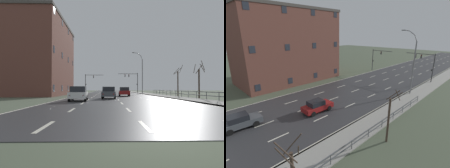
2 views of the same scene
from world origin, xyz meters
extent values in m
cube|color=#4C5642|center=(0.00, 48.00, -0.06)|extent=(160.00, 160.00, 0.12)
cube|color=#303033|center=(0.00, 60.00, 0.01)|extent=(14.00, 120.00, 0.02)
cube|color=beige|center=(-3.50, 2.00, 0.02)|extent=(0.16, 2.20, 0.01)
cube|color=beige|center=(-3.50, 7.40, 0.02)|extent=(0.16, 2.20, 0.01)
cube|color=beige|center=(-3.50, 12.80, 0.02)|extent=(0.16, 2.20, 0.01)
cube|color=beige|center=(-3.50, 18.20, 0.02)|extent=(0.16, 2.20, 0.01)
cube|color=beige|center=(-3.50, 23.60, 0.02)|extent=(0.16, 2.20, 0.01)
cube|color=beige|center=(-3.50, 29.00, 0.02)|extent=(0.16, 2.20, 0.01)
cube|color=beige|center=(-3.50, 34.40, 0.02)|extent=(0.16, 2.20, 0.01)
cube|color=beige|center=(-3.50, 39.80, 0.02)|extent=(0.16, 2.20, 0.01)
cube|color=beige|center=(-3.50, 45.20, 0.02)|extent=(0.16, 2.20, 0.01)
cube|color=beige|center=(-3.50, 50.60, 0.02)|extent=(0.16, 2.20, 0.01)
cube|color=beige|center=(-3.50, 56.00, 0.02)|extent=(0.16, 2.20, 0.01)
cube|color=beige|center=(-3.50, 61.40, 0.02)|extent=(0.16, 2.20, 0.01)
cube|color=beige|center=(-3.50, 66.80, 0.02)|extent=(0.16, 2.20, 0.01)
cube|color=beige|center=(-3.50, 72.20, 0.02)|extent=(0.16, 2.20, 0.01)
cube|color=beige|center=(-3.50, 77.60, 0.02)|extent=(0.16, 2.20, 0.01)
cube|color=beige|center=(-3.50, 83.00, 0.02)|extent=(0.16, 2.20, 0.01)
cube|color=beige|center=(-3.50, 88.40, 0.02)|extent=(0.16, 2.20, 0.01)
cube|color=beige|center=(-3.50, 93.80, 0.02)|extent=(0.16, 2.20, 0.01)
cube|color=beige|center=(-3.50, 99.20, 0.02)|extent=(0.16, 2.20, 0.01)
cube|color=beige|center=(-3.50, 104.60, 0.02)|extent=(0.16, 2.20, 0.01)
cube|color=beige|center=(-3.50, 110.00, 0.02)|extent=(0.16, 2.20, 0.01)
cube|color=beige|center=(-3.50, 115.40, 0.02)|extent=(0.16, 2.20, 0.01)
cube|color=beige|center=(0.00, 2.00, 0.02)|extent=(0.16, 2.20, 0.01)
cube|color=beige|center=(0.00, 7.40, 0.02)|extent=(0.16, 2.20, 0.01)
cube|color=beige|center=(0.00, 12.80, 0.02)|extent=(0.16, 2.20, 0.01)
cube|color=beige|center=(0.00, 18.20, 0.02)|extent=(0.16, 2.20, 0.01)
cube|color=beige|center=(0.00, 23.60, 0.02)|extent=(0.16, 2.20, 0.01)
cube|color=beige|center=(0.00, 29.00, 0.02)|extent=(0.16, 2.20, 0.01)
cube|color=beige|center=(0.00, 34.40, 0.02)|extent=(0.16, 2.20, 0.01)
cube|color=beige|center=(0.00, 39.80, 0.02)|extent=(0.16, 2.20, 0.01)
cube|color=beige|center=(0.00, 45.20, 0.02)|extent=(0.16, 2.20, 0.01)
cube|color=beige|center=(0.00, 50.60, 0.02)|extent=(0.16, 2.20, 0.01)
cube|color=beige|center=(0.00, 56.00, 0.02)|extent=(0.16, 2.20, 0.01)
cube|color=beige|center=(0.00, 61.40, 0.02)|extent=(0.16, 2.20, 0.01)
cube|color=beige|center=(0.00, 66.80, 0.02)|extent=(0.16, 2.20, 0.01)
cube|color=beige|center=(0.00, 72.20, 0.02)|extent=(0.16, 2.20, 0.01)
cube|color=beige|center=(0.00, 77.60, 0.02)|extent=(0.16, 2.20, 0.01)
cube|color=beige|center=(0.00, 83.00, 0.02)|extent=(0.16, 2.20, 0.01)
cube|color=beige|center=(0.00, 88.40, 0.02)|extent=(0.16, 2.20, 0.01)
cube|color=beige|center=(0.00, 93.80, 0.02)|extent=(0.16, 2.20, 0.01)
cube|color=beige|center=(0.00, 99.20, 0.02)|extent=(0.16, 2.20, 0.01)
cube|color=beige|center=(0.00, 104.60, 0.02)|extent=(0.16, 2.20, 0.01)
cube|color=beige|center=(0.00, 110.00, 0.02)|extent=(0.16, 2.20, 0.01)
cube|color=beige|center=(0.00, 115.40, 0.02)|extent=(0.16, 2.20, 0.01)
cube|color=beige|center=(3.50, 7.40, 0.02)|extent=(0.16, 2.20, 0.01)
cube|color=beige|center=(3.50, 12.80, 0.02)|extent=(0.16, 2.20, 0.01)
cube|color=beige|center=(3.50, 18.20, 0.02)|extent=(0.16, 2.20, 0.01)
cube|color=beige|center=(3.50, 23.60, 0.02)|extent=(0.16, 2.20, 0.01)
cube|color=beige|center=(3.50, 29.00, 0.02)|extent=(0.16, 2.20, 0.01)
cube|color=beige|center=(3.50, 34.40, 0.02)|extent=(0.16, 2.20, 0.01)
cube|color=beige|center=(3.50, 39.80, 0.02)|extent=(0.16, 2.20, 0.01)
cube|color=beige|center=(3.50, 45.20, 0.02)|extent=(0.16, 2.20, 0.01)
cube|color=beige|center=(3.50, 50.60, 0.02)|extent=(0.16, 2.20, 0.01)
cube|color=beige|center=(3.50, 56.00, 0.02)|extent=(0.16, 2.20, 0.01)
cube|color=beige|center=(3.50, 61.40, 0.02)|extent=(0.16, 2.20, 0.01)
cube|color=beige|center=(3.50, 66.80, 0.02)|extent=(0.16, 2.20, 0.01)
cube|color=beige|center=(3.50, 72.20, 0.02)|extent=(0.16, 2.20, 0.01)
cube|color=beige|center=(3.50, 77.60, 0.02)|extent=(0.16, 2.20, 0.01)
cube|color=beige|center=(3.50, 83.00, 0.02)|extent=(0.16, 2.20, 0.01)
cube|color=beige|center=(3.50, 88.40, 0.02)|extent=(0.16, 2.20, 0.01)
cube|color=beige|center=(3.50, 93.80, 0.02)|extent=(0.16, 2.20, 0.01)
cube|color=beige|center=(3.50, 99.20, 0.02)|extent=(0.16, 2.20, 0.01)
cube|color=beige|center=(3.50, 104.60, 0.02)|extent=(0.16, 2.20, 0.01)
cube|color=beige|center=(3.50, 110.00, 0.02)|extent=(0.16, 2.20, 0.01)
cube|color=beige|center=(3.50, 115.40, 0.02)|extent=(0.16, 2.20, 0.01)
cube|color=beige|center=(6.85, 60.00, 0.02)|extent=(0.16, 120.00, 0.01)
cube|color=beige|center=(-6.85, 60.00, 0.02)|extent=(0.16, 120.00, 0.01)
cube|color=gray|center=(8.50, 60.00, 0.06)|extent=(3.00, 120.00, 0.12)
cube|color=slate|center=(7.08, 60.00, 0.06)|extent=(0.16, 120.00, 0.12)
cube|color=#515459|center=(9.85, 23.49, 0.95)|extent=(0.06, 37.78, 0.08)
cube|color=#515459|center=(9.85, 23.49, 0.55)|extent=(0.06, 37.78, 0.08)
cylinder|color=#515459|center=(9.85, 14.68, 0.50)|extent=(0.07, 0.07, 1.00)
cylinder|color=#515459|center=(9.85, 17.20, 0.50)|extent=(0.07, 0.07, 1.00)
cylinder|color=#515459|center=(9.85, 19.72, 0.50)|extent=(0.07, 0.07, 1.00)
cylinder|color=#515459|center=(9.85, 22.24, 0.50)|extent=(0.07, 0.07, 1.00)
cylinder|color=#515459|center=(9.85, 24.75, 0.50)|extent=(0.07, 0.07, 1.00)
cylinder|color=#515459|center=(9.85, 27.27, 0.50)|extent=(0.07, 0.07, 1.00)
cylinder|color=#515459|center=(9.85, 29.79, 0.50)|extent=(0.07, 0.07, 1.00)
cylinder|color=#515459|center=(9.85, 32.31, 0.50)|extent=(0.07, 0.07, 1.00)
cylinder|color=#515459|center=(9.85, 34.83, 0.50)|extent=(0.07, 0.07, 1.00)
cylinder|color=#515459|center=(9.85, 37.35, 0.50)|extent=(0.07, 0.07, 1.00)
cylinder|color=#515459|center=(9.85, 39.87, 0.50)|extent=(0.07, 0.07, 1.00)
cylinder|color=#515459|center=(9.85, 42.38, 0.50)|extent=(0.07, 0.07, 1.00)
cylinder|color=slate|center=(7.60, 45.16, 4.34)|extent=(0.20, 0.20, 8.69)
cylinder|color=slate|center=(7.38, 45.16, 9.16)|extent=(0.54, 0.11, 0.98)
cylinder|color=slate|center=(6.74, 45.16, 9.92)|extent=(0.91, 0.11, 0.68)
cylinder|color=slate|center=(5.80, 45.16, 10.31)|extent=(1.04, 0.11, 0.29)
cube|color=#333335|center=(5.29, 45.16, 10.35)|extent=(0.56, 0.24, 0.12)
cylinder|color=#38383A|center=(7.90, 55.04, 2.99)|extent=(0.18, 0.18, 5.98)
cylinder|color=#38383A|center=(5.00, 55.04, 5.73)|extent=(5.80, 0.12, 0.12)
cube|color=black|center=(5.29, 55.04, 5.18)|extent=(0.20, 0.28, 0.80)
sphere|color=red|center=(5.29, 54.89, 5.44)|extent=(0.14, 0.14, 0.14)
sphere|color=#2D2D2D|center=(5.29, 54.89, 5.18)|extent=(0.14, 0.14, 0.14)
sphere|color=#2D2D2D|center=(5.29, 54.89, 4.92)|extent=(0.14, 0.14, 0.14)
cube|color=black|center=(4.13, 55.04, 5.18)|extent=(0.20, 0.28, 0.80)
sphere|color=red|center=(4.13, 54.89, 5.44)|extent=(0.14, 0.14, 0.14)
sphere|color=#2D2D2D|center=(4.13, 54.89, 5.18)|extent=(0.14, 0.14, 0.14)
sphere|color=#2D2D2D|center=(4.13, 54.89, 4.92)|extent=(0.14, 0.14, 0.14)
cube|color=black|center=(7.68, 54.99, 2.60)|extent=(0.18, 0.12, 0.32)
cylinder|color=#38383A|center=(-7.90, 56.90, 2.86)|extent=(0.18, 0.18, 5.72)
cylinder|color=#38383A|center=(-5.13, 56.90, 5.47)|extent=(5.54, 0.12, 0.12)
cube|color=black|center=(-5.41, 56.90, 4.92)|extent=(0.20, 0.28, 0.80)
sphere|color=red|center=(-5.41, 56.75, 5.18)|extent=(0.14, 0.14, 0.14)
sphere|color=#2D2D2D|center=(-5.41, 56.75, 4.92)|extent=(0.14, 0.14, 0.14)
sphere|color=#2D2D2D|center=(-5.41, 56.75, 4.66)|extent=(0.14, 0.14, 0.14)
cube|color=black|center=(-7.68, 56.85, 2.60)|extent=(0.18, 0.12, 0.32)
cube|color=silver|center=(-4.36, 16.54, 0.65)|extent=(1.91, 4.16, 0.64)
cube|color=black|center=(-4.35, 16.29, 1.27)|extent=(1.63, 2.06, 0.60)
cube|color=slate|center=(-4.39, 17.24, 1.25)|extent=(1.41, 0.13, 0.51)
cylinder|color=black|center=(-3.60, 17.84, 0.33)|extent=(0.24, 0.67, 0.66)
cylinder|color=black|center=(-5.22, 17.78, 0.33)|extent=(0.24, 0.67, 0.66)
cylinder|color=black|center=(-3.51, 15.30, 0.33)|extent=(0.24, 0.67, 0.66)
cylinder|color=black|center=(-5.12, 15.24, 0.33)|extent=(0.24, 0.67, 0.66)
cube|color=red|center=(-4.95, 14.49, 0.65)|extent=(0.16, 0.05, 0.14)
cube|color=red|center=(-3.63, 14.54, 0.65)|extent=(0.16, 0.05, 0.14)
cube|color=maroon|center=(1.69, 29.95, 0.65)|extent=(1.88, 4.15, 0.64)
cube|color=black|center=(1.68, 29.70, 1.27)|extent=(1.62, 2.05, 0.60)
cube|color=slate|center=(1.71, 30.65, 1.25)|extent=(1.41, 0.12, 0.51)
cylinder|color=black|center=(2.54, 31.20, 0.33)|extent=(0.24, 0.67, 0.66)
cylinder|color=black|center=(0.92, 31.25, 0.33)|extent=(0.24, 0.67, 0.66)
cylinder|color=black|center=(2.46, 28.66, 0.33)|extent=(0.24, 0.67, 0.66)
cylinder|color=black|center=(0.84, 28.71, 0.33)|extent=(0.24, 0.67, 0.66)
cube|color=red|center=(0.97, 27.94, 0.65)|extent=(0.16, 0.04, 0.14)
cube|color=red|center=(2.29, 27.90, 0.65)|extent=(0.16, 0.04, 0.14)
cube|color=#474C51|center=(-1.06, 21.58, 0.65)|extent=(1.93, 4.17, 0.64)
cube|color=black|center=(-1.07, 21.33, 1.27)|extent=(1.64, 2.07, 0.60)
cube|color=slate|center=(-1.03, 22.28, 1.25)|extent=(1.41, 0.14, 0.51)
cylinder|color=black|center=(-0.19, 22.82, 0.33)|extent=(0.25, 0.67, 0.66)
cylinder|color=black|center=(-1.81, 22.89, 0.33)|extent=(0.25, 0.67, 0.66)
cylinder|color=black|center=(-0.30, 20.28, 0.33)|extent=(0.25, 0.67, 0.66)
cylinder|color=black|center=(-1.92, 20.35, 0.33)|extent=(0.25, 0.67, 0.66)
cube|color=red|center=(-1.80, 19.58, 0.65)|extent=(0.16, 0.05, 0.14)
cube|color=red|center=(-0.48, 19.52, 0.65)|extent=(0.16, 0.05, 0.14)
cube|color=brown|center=(-15.06, 35.47, 7.11)|extent=(10.79, 20.07, 14.22)
cube|color=#4C4742|center=(-15.06, 35.47, 14.47)|extent=(11.01, 20.47, 0.50)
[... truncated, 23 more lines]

